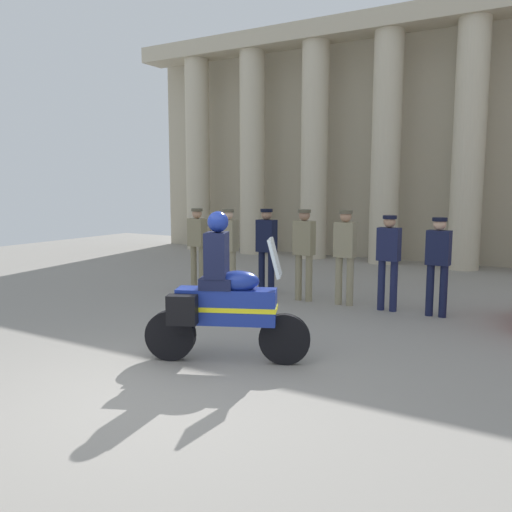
{
  "coord_description": "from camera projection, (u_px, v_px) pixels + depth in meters",
  "views": [
    {
      "loc": [
        3.65,
        -4.0,
        2.22
      ],
      "look_at": [
        -0.62,
        3.2,
        1.09
      ],
      "focal_mm": 37.17,
      "sensor_mm": 36.0,
      "label": 1
    }
  ],
  "objects": [
    {
      "name": "officer_in_row_1",
      "position": [
        228.0,
        244.0,
        10.82
      ],
      "size": [
        0.39,
        0.24,
        1.73
      ],
      "rotation": [
        0.0,
        0.0,
        3.09
      ],
      "color": "gray",
      "rests_on": "ground_plane"
    },
    {
      "name": "officer_in_row_6",
      "position": [
        438.0,
        259.0,
        8.86
      ],
      "size": [
        0.39,
        0.24,
        1.68
      ],
      "rotation": [
        0.0,
        0.0,
        3.09
      ],
      "color": "#141938",
      "rests_on": "ground_plane"
    },
    {
      "name": "officer_in_row_5",
      "position": [
        388.0,
        255.0,
        9.28
      ],
      "size": [
        0.39,
        0.24,
        1.69
      ],
      "rotation": [
        0.0,
        0.0,
        3.09
      ],
      "color": "#191E42",
      "rests_on": "ground_plane"
    },
    {
      "name": "officer_in_row_4",
      "position": [
        345.0,
        250.0,
        9.71
      ],
      "size": [
        0.39,
        0.24,
        1.76
      ],
      "rotation": [
        0.0,
        0.0,
        3.09
      ],
      "color": "gray",
      "rests_on": "ground_plane"
    },
    {
      "name": "colonnade_backdrop",
      "position": [
        392.0,
        130.0,
        15.04
      ],
      "size": [
        16.89,
        1.65,
        7.16
      ],
      "color": "#B6AB91",
      "rests_on": "ground_plane"
    },
    {
      "name": "officer_in_row_2",
      "position": [
        266.0,
        245.0,
        10.53
      ],
      "size": [
        0.39,
        0.24,
        1.74
      ],
      "rotation": [
        0.0,
        0.0,
        3.09
      ],
      "color": "black",
      "rests_on": "ground_plane"
    },
    {
      "name": "ground_plane",
      "position": [
        151.0,
        398.0,
        5.55
      ],
      "size": [
        28.0,
        28.0,
        0.0
      ],
      "primitive_type": "plane",
      "color": "gray"
    },
    {
      "name": "officer_in_row_0",
      "position": [
        197.0,
        241.0,
        11.33
      ],
      "size": [
        0.39,
        0.24,
        1.72
      ],
      "rotation": [
        0.0,
        0.0,
        3.09
      ],
      "color": "#847A5B",
      "rests_on": "ground_plane"
    },
    {
      "name": "officer_in_row_3",
      "position": [
        304.0,
        247.0,
        10.09
      ],
      "size": [
        0.39,
        0.24,
        1.76
      ],
      "rotation": [
        0.0,
        0.0,
        3.09
      ],
      "color": "#847A5B",
      "rests_on": "ground_plane"
    },
    {
      "name": "motorcycle_with_rider",
      "position": [
        221.0,
        300.0,
        6.59
      ],
      "size": [
        1.96,
        1.06,
        1.9
      ],
      "rotation": [
        0.0,
        0.0,
        0.42
      ],
      "color": "black",
      "rests_on": "ground_plane"
    }
  ]
}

